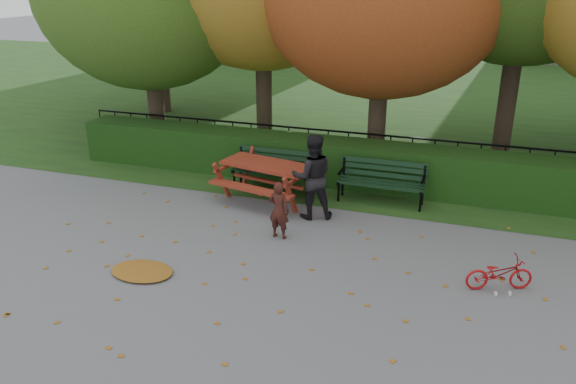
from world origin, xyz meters
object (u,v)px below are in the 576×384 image
(bicycle, at_px, (499,274))
(bench_right, at_px, (382,179))
(adult, at_px, (312,177))
(bench_left, at_px, (274,166))
(picnic_table, at_px, (268,172))
(child, at_px, (279,210))

(bicycle, bearing_deg, bench_right, 17.22)
(adult, distance_m, bicycle, 3.91)
(bench_right, distance_m, bicycle, 3.74)
(bench_left, relative_size, bench_right, 1.00)
(bench_left, relative_size, adult, 1.06)
(bench_left, relative_size, bicycle, 1.76)
(picnic_table, xyz_separation_m, child, (0.83, -1.61, -0.10))
(bench_left, xyz_separation_m, adult, (1.25, -1.23, 0.33))
(picnic_table, distance_m, bicycle, 5.14)
(bench_right, bearing_deg, child, -122.30)
(bench_right, xyz_separation_m, adult, (-1.15, -1.23, 0.33))
(bench_right, relative_size, picnic_table, 0.82)
(bicycle, bearing_deg, adult, 42.72)
(adult, bearing_deg, bicycle, 130.50)
(picnic_table, xyz_separation_m, adult, (1.13, -0.53, 0.21))
(bench_left, bearing_deg, bicycle, -31.74)
(bench_left, height_order, bench_right, same)
(bench_left, xyz_separation_m, child, (0.94, -2.30, 0.02))
(bench_left, xyz_separation_m, bicycle, (4.73, -2.92, -0.25))
(bench_right, bearing_deg, bicycle, -51.50)
(bench_right, relative_size, child, 1.66)
(bench_left, distance_m, bench_right, 2.40)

